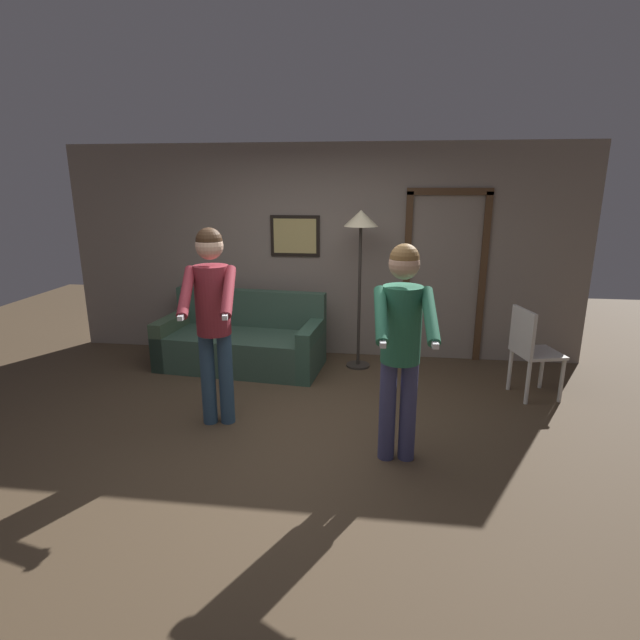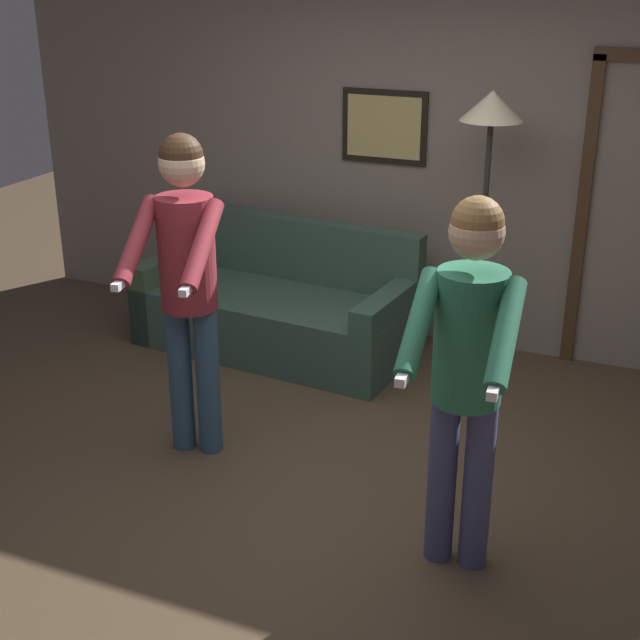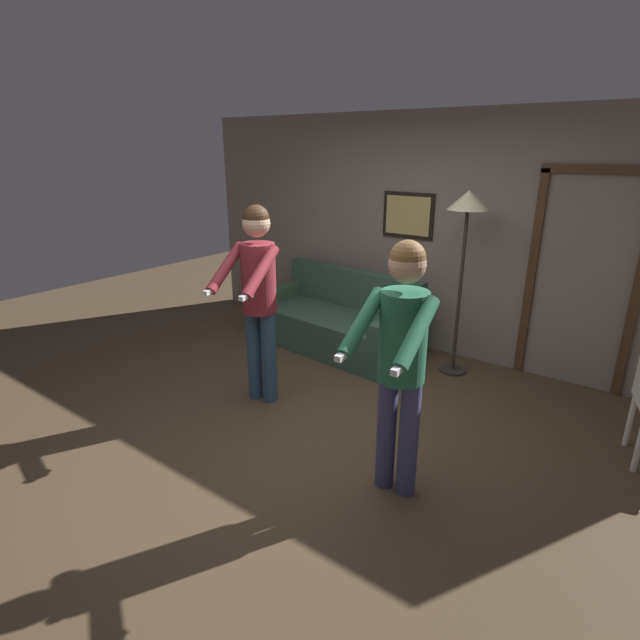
# 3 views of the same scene
# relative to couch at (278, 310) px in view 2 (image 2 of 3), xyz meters

# --- Properties ---
(ground_plane) EXTENTS (12.00, 12.00, 0.00)m
(ground_plane) POSITION_rel_couch_xyz_m (0.86, -1.62, -0.28)
(ground_plane) COLOR #4E3D2B
(back_wall_assembly) EXTENTS (6.40, 0.10, 2.60)m
(back_wall_assembly) POSITION_rel_couch_xyz_m (0.88, 0.63, 1.02)
(back_wall_assembly) COLOR gray
(back_wall_assembly) RESTS_ON ground_plane
(couch) EXTENTS (1.97, 1.02, 0.87)m
(couch) POSITION_rel_couch_xyz_m (0.00, 0.00, 0.00)
(couch) COLOR #395645
(couch) RESTS_ON ground_plane
(torchiere_lamp) EXTENTS (0.39, 0.39, 1.85)m
(torchiere_lamp) POSITION_rel_couch_xyz_m (1.38, 0.16, 1.31)
(torchiere_lamp) COLOR #332D28
(torchiere_lamp) RESTS_ON ground_plane
(person_standing_left) EXTENTS (0.51, 0.69, 1.78)m
(person_standing_left) POSITION_rel_couch_xyz_m (0.19, -1.48, 0.81)
(person_standing_left) COLOR #33526F
(person_standing_left) RESTS_ON ground_plane
(person_standing_right) EXTENTS (0.46, 0.68, 1.72)m
(person_standing_right) POSITION_rel_couch_xyz_m (1.80, -1.90, 0.76)
(person_standing_right) COLOR #434572
(person_standing_right) RESTS_ON ground_plane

